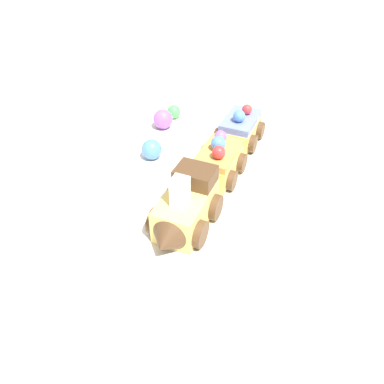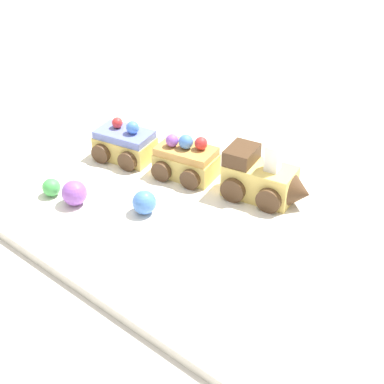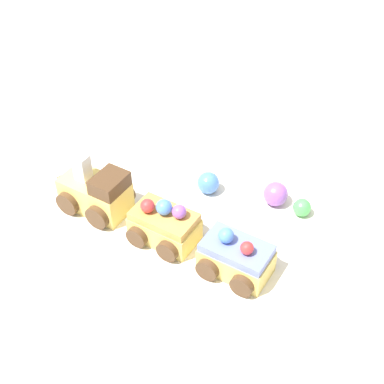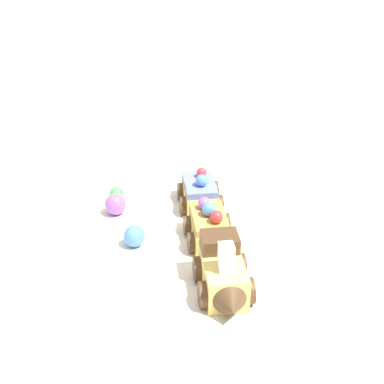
{
  "view_description": "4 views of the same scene",
  "coord_description": "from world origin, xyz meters",
  "px_view_note": "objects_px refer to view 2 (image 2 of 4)",
  "views": [
    {
      "loc": [
        0.33,
        0.25,
        0.32
      ],
      "look_at": [
        0.04,
        0.04,
        0.03
      ],
      "focal_mm": 35.0,
      "sensor_mm": 36.0,
      "label": 1
    },
    {
      "loc": [
        0.46,
        -0.51,
        0.46
      ],
      "look_at": [
        0.03,
        -0.02,
        0.03
      ],
      "focal_mm": 60.0,
      "sensor_mm": 36.0,
      "label": 2
    },
    {
      "loc": [
        -0.36,
        0.33,
        0.48
      ],
      "look_at": [
        -0.02,
        -0.02,
        0.05
      ],
      "focal_mm": 50.0,
      "sensor_mm": 36.0,
      "label": 3
    },
    {
      "loc": [
        0.58,
        0.07,
        0.43
      ],
      "look_at": [
        -0.04,
        0.01,
        0.08
      ],
      "focal_mm": 50.0,
      "sensor_mm": 36.0,
      "label": 4
    }
  ],
  "objects_px": {
    "cake_car_caramel": "(186,160)",
    "gumball_green": "(51,187)",
    "gumball_purple": "(74,193)",
    "cake_train_locomotive": "(264,180)",
    "cake_car_blueberry": "(125,144)",
    "gumball_blue": "(144,202)"
  },
  "relations": [
    {
      "from": "cake_car_caramel",
      "to": "gumball_green",
      "type": "xyz_separation_m",
      "value": [
        -0.09,
        -0.15,
        -0.01
      ]
    },
    {
      "from": "gumball_purple",
      "to": "gumball_green",
      "type": "distance_m",
      "value": 0.04
    },
    {
      "from": "cake_train_locomotive",
      "to": "cake_car_blueberry",
      "type": "xyz_separation_m",
      "value": [
        -0.2,
        -0.05,
        -0.0
      ]
    },
    {
      "from": "cake_train_locomotive",
      "to": "gumball_blue",
      "type": "relative_size",
      "value": 3.93
    },
    {
      "from": "cake_car_caramel",
      "to": "gumball_blue",
      "type": "distance_m",
      "value": 0.1
    },
    {
      "from": "cake_car_blueberry",
      "to": "gumball_green",
      "type": "distance_m",
      "value": 0.13
    },
    {
      "from": "gumball_purple",
      "to": "gumball_green",
      "type": "height_order",
      "value": "gumball_purple"
    },
    {
      "from": "cake_car_blueberry",
      "to": "gumball_blue",
      "type": "height_order",
      "value": "cake_car_blueberry"
    },
    {
      "from": "gumball_purple",
      "to": "cake_train_locomotive",
      "type": "bearing_deg",
      "value": 45.42
    },
    {
      "from": "cake_car_blueberry",
      "to": "gumball_purple",
      "type": "height_order",
      "value": "cake_car_blueberry"
    },
    {
      "from": "cake_train_locomotive",
      "to": "gumball_green",
      "type": "relative_size",
      "value": 5.02
    },
    {
      "from": "cake_train_locomotive",
      "to": "cake_car_caramel",
      "type": "distance_m",
      "value": 0.11
    },
    {
      "from": "gumball_purple",
      "to": "gumball_green",
      "type": "xyz_separation_m",
      "value": [
        -0.04,
        -0.01,
        -0.0
      ]
    },
    {
      "from": "cake_train_locomotive",
      "to": "cake_car_caramel",
      "type": "xyz_separation_m",
      "value": [
        -0.11,
        -0.02,
        -0.0
      ]
    },
    {
      "from": "gumball_green",
      "to": "cake_car_caramel",
      "type": "bearing_deg",
      "value": 57.91
    },
    {
      "from": "cake_car_blueberry",
      "to": "gumball_purple",
      "type": "distance_m",
      "value": 0.13
    },
    {
      "from": "cake_car_caramel",
      "to": "gumball_blue",
      "type": "relative_size",
      "value": 2.95
    },
    {
      "from": "cake_train_locomotive",
      "to": "gumball_blue",
      "type": "bearing_deg",
      "value": -137.98
    },
    {
      "from": "cake_car_caramel",
      "to": "cake_car_blueberry",
      "type": "relative_size",
      "value": 1.0
    },
    {
      "from": "gumball_purple",
      "to": "cake_car_caramel",
      "type": "bearing_deg",
      "value": 68.3
    },
    {
      "from": "gumball_purple",
      "to": "gumball_blue",
      "type": "distance_m",
      "value": 0.09
    },
    {
      "from": "cake_train_locomotive",
      "to": "gumball_purple",
      "type": "xyz_separation_m",
      "value": [
        -0.16,
        -0.17,
        -0.01
      ]
    }
  ]
}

